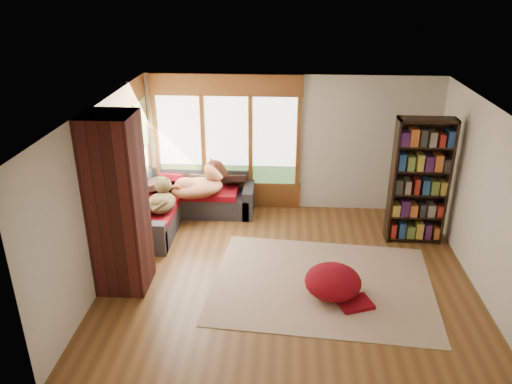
% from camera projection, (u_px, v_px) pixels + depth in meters
% --- Properties ---
extents(floor, '(5.50, 5.50, 0.00)m').
position_uv_depth(floor, '(288.00, 276.00, 7.63)').
color(floor, brown).
rests_on(floor, ground).
extents(ceiling, '(5.50, 5.50, 0.00)m').
position_uv_depth(ceiling, '(293.00, 110.00, 6.58)').
color(ceiling, white).
extents(wall_back, '(5.50, 0.04, 2.60)m').
position_uv_depth(wall_back, '(290.00, 144.00, 9.39)').
color(wall_back, silver).
rests_on(wall_back, ground).
extents(wall_front, '(5.50, 0.04, 2.60)m').
position_uv_depth(wall_front, '(291.00, 306.00, 4.82)').
color(wall_front, silver).
rests_on(wall_front, ground).
extents(wall_left, '(0.04, 5.00, 2.60)m').
position_uv_depth(wall_left, '(102.00, 194.00, 7.26)').
color(wall_left, silver).
rests_on(wall_left, ground).
extents(wall_right, '(0.04, 5.00, 2.60)m').
position_uv_depth(wall_right, '(488.00, 204.00, 6.95)').
color(wall_right, silver).
rests_on(wall_right, ground).
extents(windows_back, '(2.82, 0.10, 1.90)m').
position_uv_depth(windows_back, '(227.00, 141.00, 9.41)').
color(windows_back, brown).
rests_on(windows_back, wall_back).
extents(windows_left, '(0.10, 2.62, 1.90)m').
position_uv_depth(windows_left, '(128.00, 162.00, 8.33)').
color(windows_left, brown).
rests_on(windows_left, wall_left).
extents(roller_blind, '(0.03, 0.72, 0.90)m').
position_uv_depth(roller_blind, '(141.00, 125.00, 8.93)').
color(roller_blind, '#839754').
rests_on(roller_blind, wall_left).
extents(brick_chimney, '(0.70, 0.70, 2.60)m').
position_uv_depth(brick_chimney, '(118.00, 205.00, 6.92)').
color(brick_chimney, '#471914').
rests_on(brick_chimney, ground).
extents(sectional_sofa, '(2.20, 2.20, 0.80)m').
position_uv_depth(sectional_sofa, '(183.00, 207.00, 9.17)').
color(sectional_sofa, '#27262C').
rests_on(sectional_sofa, ground).
extents(area_rug, '(3.41, 2.72, 0.01)m').
position_uv_depth(area_rug, '(322.00, 283.00, 7.44)').
color(area_rug, beige).
rests_on(area_rug, ground).
extents(bookshelf, '(0.93, 0.31, 2.16)m').
position_uv_depth(bookshelf, '(419.00, 182.00, 8.25)').
color(bookshelf, black).
rests_on(bookshelf, ground).
extents(pouf, '(0.91, 0.91, 0.44)m').
position_uv_depth(pouf, '(333.00, 281.00, 7.10)').
color(pouf, maroon).
rests_on(pouf, area_rug).
extents(dog_tan, '(1.15, 1.00, 0.56)m').
position_uv_depth(dog_tan, '(201.00, 180.00, 9.04)').
color(dog_tan, brown).
rests_on(dog_tan, sectional_sofa).
extents(dog_brindle, '(0.54, 0.82, 0.43)m').
position_uv_depth(dog_brindle, '(162.00, 195.00, 8.59)').
color(dog_brindle, '#302619').
rests_on(dog_brindle, sectional_sofa).
extents(throw_pillows, '(1.98, 1.68, 0.45)m').
position_uv_depth(throw_pillows, '(185.00, 181.00, 9.11)').
color(throw_pillows, black).
rests_on(throw_pillows, sectional_sofa).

